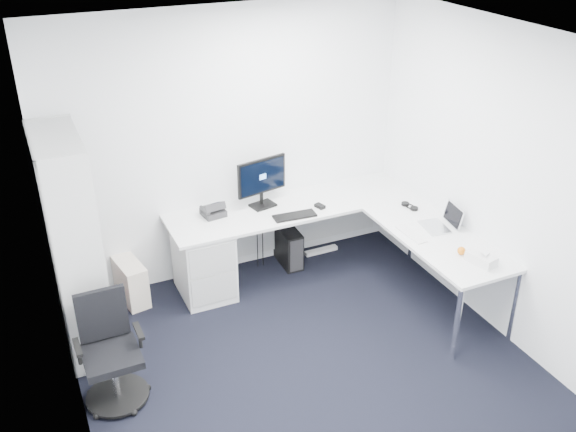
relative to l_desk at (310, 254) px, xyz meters
name	(u,v)px	position (x,y,z in m)	size (l,w,h in m)	color
ground	(325,389)	(-0.55, -1.40, -0.38)	(4.20, 4.20, 0.00)	black
ceiling	(337,54)	(-0.55, -1.40, 2.32)	(4.20, 4.20, 0.00)	white
wall_back	(229,146)	(-0.55, 0.70, 0.97)	(3.60, 0.02, 2.70)	white
wall_left	(67,306)	(-2.35, -1.40, 0.97)	(0.02, 4.20, 2.70)	white
wall_right	(526,199)	(1.25, -1.40, 0.97)	(0.02, 4.20, 2.70)	white
l_desk	(310,254)	(0.00, 0.00, 0.00)	(2.60, 1.46, 0.76)	silver
drawer_pedestal	(204,260)	(-0.99, 0.33, -0.01)	(0.49, 0.61, 0.75)	silver
bookshelf	(73,246)	(-2.17, 0.05, 0.59)	(0.38, 0.97, 1.93)	#B0B2B2
task_chair	(111,354)	(-2.09, -0.82, 0.08)	(0.51, 0.51, 0.91)	black
black_pc_tower	(288,247)	(-0.01, 0.49, -0.18)	(0.18, 0.41, 0.40)	black
beige_pc_tower	(131,282)	(-1.69, 0.49, -0.17)	(0.20, 0.45, 0.43)	beige
power_strip	(321,251)	(0.41, 0.54, -0.36)	(0.38, 0.07, 0.04)	silver
monitor	(262,182)	(-0.31, 0.46, 0.64)	(0.54, 0.17, 0.52)	black
black_keyboard	(295,216)	(-0.12, 0.12, 0.39)	(0.42, 0.15, 0.02)	black
mouse	(320,206)	(0.19, 0.19, 0.40)	(0.06, 0.10, 0.03)	black
desk_phone	(213,209)	(-0.82, 0.47, 0.45)	(0.21, 0.21, 0.14)	#272729
laptop	(436,218)	(0.98, -0.63, 0.49)	(0.31, 0.30, 0.22)	silver
white_keyboard	(411,234)	(0.71, -0.65, 0.39)	(0.11, 0.37, 0.01)	silver
headphones	(410,205)	(1.01, -0.18, 0.40)	(0.12, 0.18, 0.05)	black
orange_fruit	(461,251)	(0.90, -1.13, 0.42)	(0.07, 0.07, 0.07)	orange
tissue_box	(481,259)	(0.96, -1.31, 0.42)	(0.13, 0.25, 0.09)	silver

